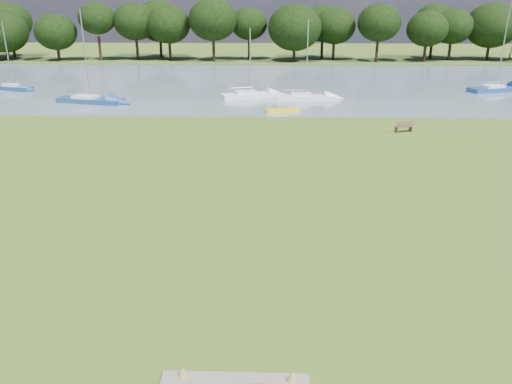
{
  "coord_description": "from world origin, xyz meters",
  "views": [
    {
      "loc": [
        0.96,
        -23.93,
        10.08
      ],
      "look_at": [
        0.23,
        -2.0,
        1.68
      ],
      "focal_mm": 35.0,
      "sensor_mm": 36.0,
      "label": 1
    }
  ],
  "objects_px": {
    "riverbank_bench": "(404,127)",
    "kayak": "(283,110)",
    "sailboat_0": "(13,86)",
    "sailboat_3": "(90,98)",
    "sailboat_5": "(250,94)",
    "sailboat_1": "(496,87)",
    "sailboat_4": "(305,96)"
  },
  "relations": [
    {
      "from": "sailboat_4",
      "to": "sailboat_0",
      "type": "bearing_deg",
      "value": 168.75
    },
    {
      "from": "kayak",
      "to": "sailboat_4",
      "type": "relative_size",
      "value": 0.41
    },
    {
      "from": "sailboat_3",
      "to": "sailboat_5",
      "type": "height_order",
      "value": "sailboat_3"
    },
    {
      "from": "sailboat_5",
      "to": "sailboat_3",
      "type": "bearing_deg",
      "value": 171.03
    },
    {
      "from": "kayak",
      "to": "riverbank_bench",
      "type": "bearing_deg",
      "value": -56.23
    },
    {
      "from": "riverbank_bench",
      "to": "sailboat_5",
      "type": "relative_size",
      "value": 0.22
    },
    {
      "from": "sailboat_3",
      "to": "sailboat_4",
      "type": "distance_m",
      "value": 23.01
    },
    {
      "from": "kayak",
      "to": "sailboat_5",
      "type": "distance_m",
      "value": 8.33
    },
    {
      "from": "sailboat_3",
      "to": "sailboat_4",
      "type": "relative_size",
      "value": 1.13
    },
    {
      "from": "sailboat_1",
      "to": "sailboat_0",
      "type": "bearing_deg",
      "value": 161.6
    },
    {
      "from": "sailboat_3",
      "to": "sailboat_5",
      "type": "relative_size",
      "value": 1.27
    },
    {
      "from": "sailboat_0",
      "to": "sailboat_3",
      "type": "bearing_deg",
      "value": -12.0
    },
    {
      "from": "sailboat_0",
      "to": "sailboat_5",
      "type": "xyz_separation_m",
      "value": [
        28.87,
        -4.28,
        0.04
      ]
    },
    {
      "from": "riverbank_bench",
      "to": "kayak",
      "type": "height_order",
      "value": "riverbank_bench"
    },
    {
      "from": "sailboat_1",
      "to": "sailboat_4",
      "type": "bearing_deg",
      "value": 175.66
    },
    {
      "from": "kayak",
      "to": "sailboat_3",
      "type": "xyz_separation_m",
      "value": [
        -20.33,
        4.13,
        0.29
      ]
    },
    {
      "from": "sailboat_0",
      "to": "sailboat_3",
      "type": "height_order",
      "value": "sailboat_3"
    },
    {
      "from": "sailboat_0",
      "to": "sailboat_5",
      "type": "bearing_deg",
      "value": 12.0
    },
    {
      "from": "riverbank_bench",
      "to": "sailboat_3",
      "type": "relative_size",
      "value": 0.17
    },
    {
      "from": "riverbank_bench",
      "to": "kayak",
      "type": "xyz_separation_m",
      "value": [
        -9.86,
        7.42,
        -0.26
      ]
    },
    {
      "from": "sailboat_3",
      "to": "sailboat_5",
      "type": "bearing_deg",
      "value": 24.9
    },
    {
      "from": "sailboat_1",
      "to": "sailboat_4",
      "type": "distance_m",
      "value": 23.81
    },
    {
      "from": "riverbank_bench",
      "to": "sailboat_1",
      "type": "xyz_separation_m",
      "value": [
        15.69,
        20.19,
        0.05
      ]
    },
    {
      "from": "sailboat_3",
      "to": "sailboat_5",
      "type": "xyz_separation_m",
      "value": [
        16.78,
        3.4,
        0.03
      ]
    },
    {
      "from": "sailboat_0",
      "to": "sailboat_1",
      "type": "distance_m",
      "value": 57.97
    },
    {
      "from": "sailboat_4",
      "to": "sailboat_5",
      "type": "bearing_deg",
      "value": 168.57
    },
    {
      "from": "sailboat_5",
      "to": "sailboat_1",
      "type": "bearing_deg",
      "value": -10.22
    },
    {
      "from": "riverbank_bench",
      "to": "sailboat_4",
      "type": "xyz_separation_m",
      "value": [
        -7.31,
        14.02,
        0.02
      ]
    },
    {
      "from": "riverbank_bench",
      "to": "sailboat_1",
      "type": "relative_size",
      "value": 0.16
    },
    {
      "from": "sailboat_0",
      "to": "sailboat_5",
      "type": "distance_m",
      "value": 29.19
    },
    {
      "from": "riverbank_bench",
      "to": "kayak",
      "type": "bearing_deg",
      "value": 124.23
    },
    {
      "from": "kayak",
      "to": "sailboat_4",
      "type": "distance_m",
      "value": 7.08
    }
  ]
}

